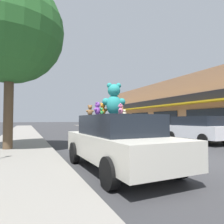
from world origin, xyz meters
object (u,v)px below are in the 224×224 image
at_px(teddy_bear_purple, 97,109).
at_px(teddy_bear_cream, 124,113).
at_px(plush_art_car, 118,141).
at_px(teddy_bear_brown, 90,110).
at_px(teddy_bear_green, 101,111).
at_px(parked_car_far_center, 197,128).
at_px(teddy_bear_pink, 121,109).
at_px(teddy_bear_orange, 103,109).
at_px(parked_car_far_right, 138,125).
at_px(teddy_bear_giant, 114,100).
at_px(street_tree, 10,31).

relative_size(teddy_bear_purple, teddy_bear_cream, 1.70).
distance_m(plush_art_car, teddy_bear_brown, 1.52).
height_order(plush_art_car, teddy_bear_green, teddy_bear_green).
bearing_deg(parked_car_far_center, teddy_bear_pink, -149.02).
xyz_separation_m(teddy_bear_orange, parked_car_far_right, (7.79, 11.05, -0.83)).
distance_m(teddy_bear_purple, teddy_bear_pink, 0.75).
xyz_separation_m(teddy_bear_green, teddy_bear_orange, (0.11, 0.17, 0.08)).
distance_m(plush_art_car, parked_car_far_center, 8.51).
bearing_deg(teddy_bear_purple, teddy_bear_green, 149.63).
relative_size(teddy_bear_orange, parked_car_far_right, 0.09).
xyz_separation_m(teddy_bear_giant, teddy_bear_green, (-0.37, 0.07, -0.36)).
xyz_separation_m(teddy_bear_green, teddy_bear_pink, (0.32, -0.62, 0.04)).
distance_m(teddy_bear_giant, teddy_bear_brown, 1.11).
height_order(teddy_bear_brown, street_tree, street_tree).
bearing_deg(plush_art_car, teddy_bear_giant, 122.53).
height_order(teddy_bear_green, parked_car_far_center, teddy_bear_green).
bearing_deg(plush_art_car, teddy_bear_purple, 162.61).
bearing_deg(teddy_bear_purple, teddy_bear_brown, -135.68).
bearing_deg(teddy_bear_pink, parked_car_far_right, 175.01).
relative_size(teddy_bear_purple, teddy_bear_brown, 1.05).
height_order(teddy_bear_orange, parked_car_far_right, teddy_bear_orange).
xyz_separation_m(teddy_bear_purple, teddy_bear_cream, (1.24, 0.72, -0.08)).
relative_size(parked_car_far_center, parked_car_far_right, 1.03).
height_order(teddy_bear_giant, teddy_bear_cream, teddy_bear_giant).
bearing_deg(teddy_bear_giant, teddy_bear_pink, 102.87).
bearing_deg(teddy_bear_pink, teddy_bear_purple, -114.85).
bearing_deg(teddy_bear_purple, plush_art_car, 122.37).
height_order(teddy_bear_green, street_tree, street_tree).
xyz_separation_m(teddy_bear_brown, parked_car_far_center, (7.97, 3.03, -0.85)).
distance_m(teddy_bear_green, teddy_bear_brown, 0.90).
height_order(teddy_bear_brown, parked_car_far_right, teddy_bear_brown).
bearing_deg(parked_car_far_center, parked_car_far_right, 90.00).
bearing_deg(street_tree, teddy_bear_cream, -44.40).
bearing_deg(parked_car_far_center, teddy_bear_orange, -154.26).
bearing_deg(teddy_bear_pink, parked_car_far_center, 148.59).
distance_m(parked_car_far_center, street_tree, 11.61).
bearing_deg(teddy_bear_green, teddy_bear_brown, -76.19).
relative_size(teddy_bear_giant, parked_car_far_center, 0.23).
distance_m(teddy_bear_giant, teddy_bear_orange, 0.45).
relative_size(teddy_bear_orange, parked_car_far_center, 0.09).
xyz_separation_m(plush_art_car, teddy_bear_orange, (-0.34, 0.36, 0.94)).
relative_size(parked_car_far_center, street_tree, 0.54).
xyz_separation_m(teddy_bear_purple, parked_car_far_center, (8.03, 3.95, -0.86)).
relative_size(parked_car_far_right, street_tree, 0.52).
xyz_separation_m(teddy_bear_green, parked_car_far_right, (7.90, 11.22, -0.75)).
height_order(plush_art_car, parked_car_far_center, parked_car_far_center).
bearing_deg(teddy_bear_green, teddy_bear_orange, -113.63).
distance_m(teddy_bear_brown, parked_car_far_right, 13.07).
bearing_deg(parked_car_far_center, street_tree, 176.99).
relative_size(teddy_bear_green, parked_car_far_center, 0.05).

